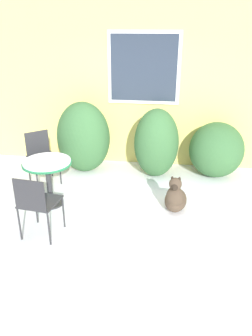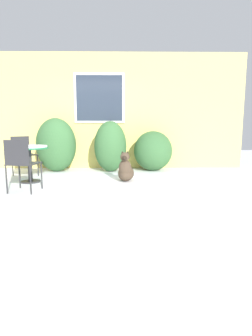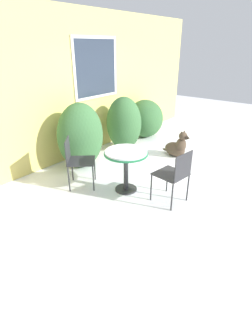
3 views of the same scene
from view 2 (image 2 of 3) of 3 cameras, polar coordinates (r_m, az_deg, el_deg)
name	(u,v)px [view 2 (image 2 of 3)]	position (r m, az deg, el deg)	size (l,w,h in m)	color
ground_plane	(86,185)	(5.17, -8.81, -3.63)	(16.00, 16.00, 0.00)	white
house_wall	(96,111)	(7.25, -6.60, 12.21)	(8.00, 0.10, 3.06)	#E5D16B
shrub_left	(56,145)	(6.85, -14.96, 4.86)	(1.00, 0.82, 1.34)	#386638
shrub_middle	(110,146)	(6.63, -3.42, 4.70)	(0.81, 0.85, 1.27)	#386638
shrub_right	(153,151)	(6.81, 5.89, 3.72)	(0.99, 0.98, 1.02)	#386638
patio_table	(29,153)	(5.62, -20.33, 3.18)	(0.74, 0.74, 0.74)	#2D2D30
patio_chair_near_table	(23,153)	(6.50, -21.47, 3.06)	(0.65, 0.65, 0.90)	#2D2D30
patio_chair_far_side	(22,162)	(4.78, -21.79, 1.22)	(0.51, 0.51, 0.90)	#2D2D30
dog	(126,171)	(5.41, -0.07, -0.58)	(0.40, 0.73, 0.63)	#4C3D2D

